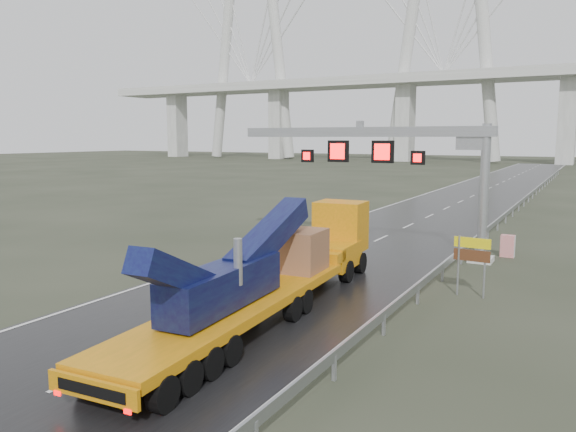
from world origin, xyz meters
The scene contains 7 objects.
ground centered at (0.00, 0.00, 0.00)m, with size 400.00×400.00×0.00m, color #2A2F21.
road centered at (0.00, 40.00, 0.01)m, with size 11.00×200.00×0.02m, color black.
guardrail centered at (6.10, 30.00, 0.70)m, with size 0.20×140.00×1.40m, color gray, non-canonical shape.
sign_gantry centered at (2.10, 17.99, 5.61)m, with size 14.90×1.20×7.42m.
heavy_haul_truck centered at (1.53, 6.53, 1.60)m, with size 3.62×17.66×4.12m.
exit_sign_pair centered at (7.70, 11.05, 1.76)m, with size 1.46×0.16×2.51m.
striped_barrier centered at (7.94, 20.00, 0.61)m, with size 0.72×0.39×1.22m, color red.
Camera 1 is at (11.92, -12.16, 6.48)m, focal length 35.00 mm.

